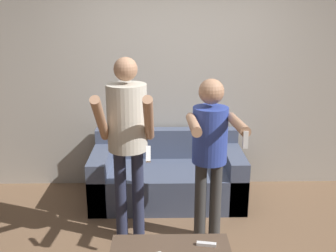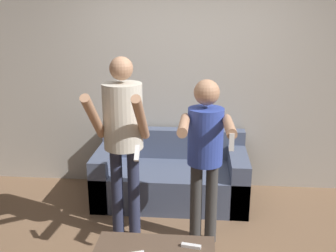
{
  "view_description": "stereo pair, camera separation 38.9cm",
  "coord_description": "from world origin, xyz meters",
  "px_view_note": "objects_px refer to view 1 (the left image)",
  "views": [
    {
      "loc": [
        -0.22,
        -2.92,
        2.14
      ],
      "look_at": [
        -0.15,
        0.81,
        1.02
      ],
      "focal_mm": 42.0,
      "sensor_mm": 36.0,
      "label": 1
    },
    {
      "loc": [
        0.17,
        -2.91,
        2.14
      ],
      "look_at": [
        -0.15,
        0.81,
        1.02
      ],
      "focal_mm": 42.0,
      "sensor_mm": 36.0,
      "label": 2
    }
  ],
  "objects_px": {
    "couch": "(167,177)",
    "person_standing_left": "(127,130)",
    "remote_far": "(206,244)",
    "person_standing_right": "(210,144)"
  },
  "relations": [
    {
      "from": "person_standing_left",
      "to": "person_standing_right",
      "type": "relative_size",
      "value": 1.12
    },
    {
      "from": "person_standing_left",
      "to": "remote_far",
      "type": "distance_m",
      "value": 1.18
    },
    {
      "from": "couch",
      "to": "person_standing_right",
      "type": "height_order",
      "value": "person_standing_right"
    },
    {
      "from": "remote_far",
      "to": "couch",
      "type": "bearing_deg",
      "value": 99.83
    },
    {
      "from": "person_standing_left",
      "to": "person_standing_right",
      "type": "bearing_deg",
      "value": -0.94
    },
    {
      "from": "couch",
      "to": "remote_far",
      "type": "xyz_separation_m",
      "value": [
        0.27,
        -1.57,
        0.15
      ]
    },
    {
      "from": "couch",
      "to": "person_standing_right",
      "type": "xyz_separation_m",
      "value": [
        0.37,
        -0.88,
        0.72
      ]
    },
    {
      "from": "person_standing_right",
      "to": "couch",
      "type": "bearing_deg",
      "value": 112.7
    },
    {
      "from": "couch",
      "to": "person_standing_left",
      "type": "distance_m",
      "value": 1.26
    },
    {
      "from": "couch",
      "to": "person_standing_left",
      "type": "xyz_separation_m",
      "value": [
        -0.37,
        -0.87,
        0.84
      ]
    }
  ]
}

